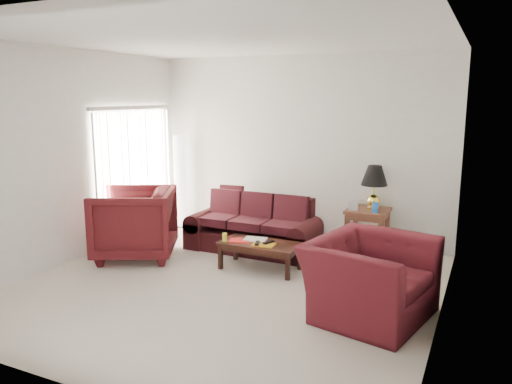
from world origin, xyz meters
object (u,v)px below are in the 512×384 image
armchair_left (134,223)px  armchair_right (370,278)px  end_table (367,230)px  sofa (253,225)px  floor_lamp (181,181)px  coffee_table (260,256)px

armchair_left → armchair_right: (3.57, -0.52, -0.10)m
armchair_right → end_table: bearing=26.1°
end_table → armchair_right: bearing=-76.4°
sofa → floor_lamp: (-1.80, 0.75, 0.43)m
sofa → armchair_right: 2.64m
armchair_right → coffee_table: bearing=76.2°
sofa → armchair_right: size_ratio=1.55×
armchair_left → coffee_table: 1.94m
armchair_left → armchair_right: bearing=54.3°
sofa → armchair_right: (2.14, -1.55, 0.01)m
end_table → coffee_table: (-1.14, -1.42, -0.14)m
sofa → coffee_table: sofa is taller
sofa → armchair_left: (-1.43, -1.03, 0.11)m
armchair_left → end_table: bearing=92.3°
armchair_right → coffee_table: size_ratio=1.20×
floor_lamp → armchair_left: bearing=-78.1°
floor_lamp → sofa: bearing=-22.7°
coffee_table → floor_lamp: bearing=164.5°
end_table → armchair_left: bearing=-150.3°
end_table → coffee_table: end_table is taller
end_table → armchair_right: 2.31m
end_table → floor_lamp: 3.44m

